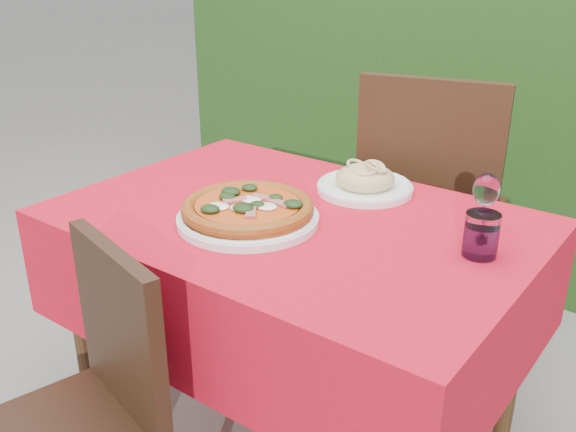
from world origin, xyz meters
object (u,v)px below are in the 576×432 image
Objects in this scene: pizza_plate at (248,211)px; pasta_plate at (365,182)px; chair_near at (89,400)px; water_glass at (481,237)px; chair_far at (430,200)px; fork at (201,200)px; wine_glass at (486,192)px.

pizza_plate is 0.40m from pasta_plate.
water_glass is (0.61, 0.68, 0.32)m from chair_near.
pizza_plate is at bearing -108.67° from pasta_plate.
chair_far is 2.57× the size of pizza_plate.
pizza_plate is at bearing -18.95° from fork.
fork is (-0.76, -0.15, -0.04)m from water_glass.
pizza_plate is at bearing -162.27° from water_glass.
chair_near is at bearing -95.84° from pizza_plate.
pizza_plate is at bearing 64.99° from chair_far.
water_glass is 0.53× the size of fork.
water_glass reaches higher than chair_near.
water_glass is at bearing 1.10° from fork.
chair_near is at bearing -125.31° from wine_glass.
water_glass is at bearing 17.73° from pizza_plate.
wine_glass reaches higher than pasta_plate.
wine_glass is (0.52, 0.29, 0.08)m from pizza_plate.
wine_glass is at bearing 69.31° from chair_near.
chair_near reaches higher than fork.
wine_glass is at bearing -12.38° from pasta_plate.
water_glass is (0.56, 0.18, 0.02)m from pizza_plate.
fork is (-0.15, 0.54, 0.28)m from chair_near.
pasta_plate is (0.18, 0.89, 0.30)m from chair_near.
wine_glass is (0.36, -0.50, 0.27)m from chair_far.
pasta_plate is (-0.03, -0.41, 0.18)m from chair_far.
water_glass is (0.40, -0.61, 0.20)m from chair_far.
chair_near is 1.05m from wine_glass.
wine_glass is (-0.04, 0.12, 0.07)m from water_glass.
chair_near is 4.18× the size of fork.
pasta_plate reaches higher than pizza_plate.
pasta_plate is 0.48m from fork.
pasta_plate is (0.13, 0.38, -0.00)m from pizza_plate.
chair_far is 5.23× the size of fork.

